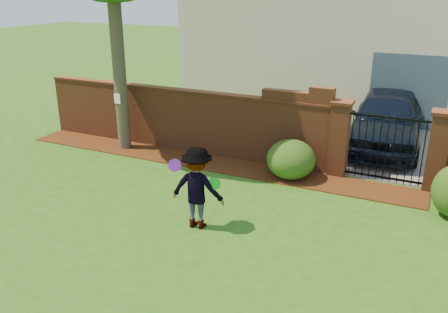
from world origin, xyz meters
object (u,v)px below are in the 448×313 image
at_px(car, 386,122).
at_px(frisbee_purple, 175,165).
at_px(frisbee_green, 214,184).
at_px(man, 196,188).

bearing_deg(car, frisbee_purple, -117.43).
xyz_separation_m(car, frisbee_green, (-2.27, -6.33, 0.16)).
bearing_deg(man, frisbee_purple, 30.72).
bearing_deg(frisbee_green, frisbee_purple, -159.97).
bearing_deg(frisbee_purple, man, 36.45).
bearing_deg(frisbee_purple, frisbee_green, 20.03).
distance_m(car, frisbee_green, 6.73).
bearing_deg(man, car, -118.36).
height_order(man, frisbee_purple, man).
height_order(frisbee_purple, frisbee_green, frisbee_purple).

